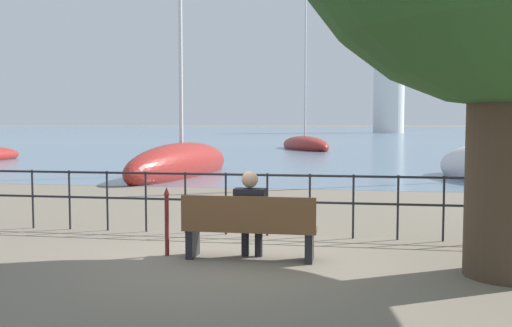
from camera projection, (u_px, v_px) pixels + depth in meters
ground_plane at (250, 259)px, 7.92m from camera, size 1000.00×1000.00×0.00m
harbor_water at (346, 130)px, 163.80m from camera, size 600.00×300.00×0.01m
park_bench at (249, 229)px, 7.83m from camera, size 1.85×0.45×0.90m
seated_person_left at (250, 210)px, 7.89m from camera, size 0.43×0.35×1.23m
promenade_railing at (267, 195)px, 9.50m from camera, size 14.21×0.04×1.05m
closed_umbrella at (167, 217)px, 8.07m from camera, size 0.09×0.09×0.98m
sailboat_0 at (182, 165)px, 20.59m from camera, size 2.54×8.24×9.60m
sailboat_2 at (502, 169)px, 18.68m from camera, size 4.72×6.87×9.79m
sailboat_3 at (305, 145)px, 40.93m from camera, size 5.11×8.03×12.42m
harbor_lighthouse at (389, 71)px, 108.89m from camera, size 5.85×5.85×25.32m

